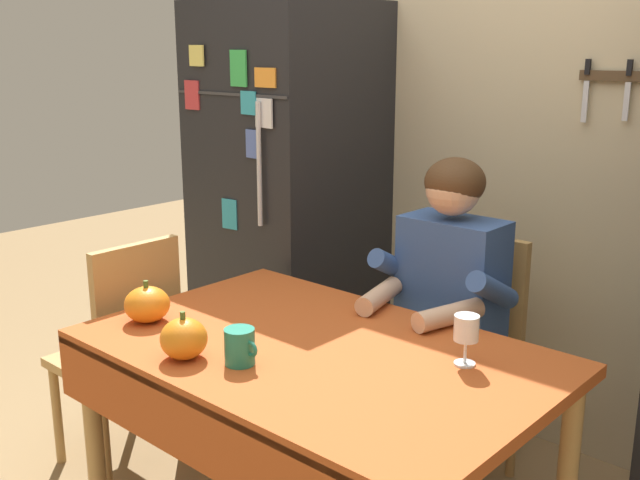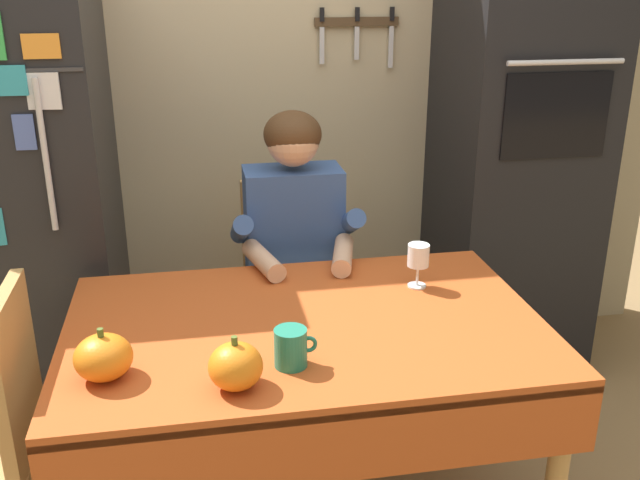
% 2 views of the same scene
% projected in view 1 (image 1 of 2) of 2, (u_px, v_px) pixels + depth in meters
% --- Properties ---
extents(back_wall_assembly, '(3.70, 0.13, 2.60)m').
position_uv_depth(back_wall_assembly, '(537.00, 127.00, 2.95)').
color(back_wall_assembly, '#BCAD89').
rests_on(back_wall_assembly, ground).
extents(refrigerator, '(0.68, 0.71, 1.80)m').
position_uv_depth(refrigerator, '(289.00, 205.00, 3.42)').
color(refrigerator, black).
rests_on(refrigerator, ground).
extents(dining_table, '(1.40, 0.90, 0.74)m').
position_uv_depth(dining_table, '(311.00, 374.00, 2.23)').
color(dining_table, tan).
rests_on(dining_table, ground).
extents(chair_behind_person, '(0.40, 0.40, 0.93)m').
position_uv_depth(chair_behind_person, '(466.00, 347.00, 2.80)').
color(chair_behind_person, tan).
rests_on(chair_behind_person, ground).
extents(seated_person, '(0.47, 0.55, 1.25)m').
position_uv_depth(seated_person, '(440.00, 303.00, 2.60)').
color(seated_person, '#38384C').
rests_on(seated_person, ground).
extents(chair_left_side, '(0.40, 0.40, 0.93)m').
position_uv_depth(chair_left_side, '(125.00, 347.00, 2.81)').
color(chair_left_side, tan).
rests_on(chair_left_side, ground).
extents(coffee_mug, '(0.11, 0.09, 0.10)m').
position_uv_depth(coffee_mug, '(240.00, 347.00, 2.09)').
color(coffee_mug, '#237F66').
rests_on(coffee_mug, dining_table).
extents(wine_glass, '(0.07, 0.07, 0.15)m').
position_uv_depth(wine_glass, '(466.00, 330.00, 2.07)').
color(wine_glass, white).
rests_on(wine_glass, dining_table).
extents(pumpkin_large, '(0.14, 0.14, 0.14)m').
position_uv_depth(pumpkin_large, '(184.00, 339.00, 2.12)').
color(pumpkin_large, orange).
rests_on(pumpkin_large, dining_table).
extents(pumpkin_medium, '(0.15, 0.15, 0.14)m').
position_uv_depth(pumpkin_medium, '(147.00, 304.00, 2.41)').
color(pumpkin_medium, orange).
rests_on(pumpkin_medium, dining_table).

